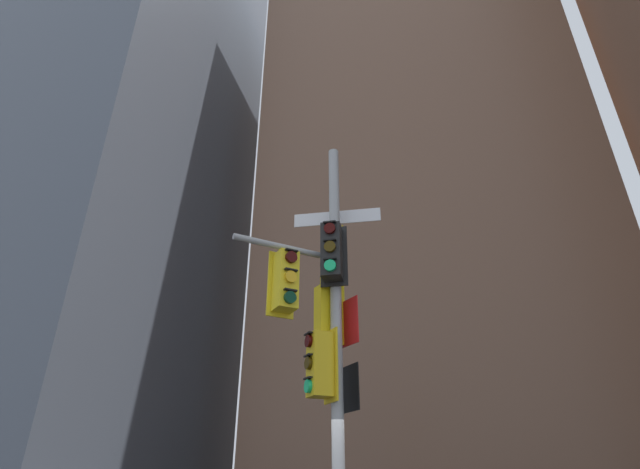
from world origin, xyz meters
name	(u,v)px	position (x,y,z in m)	size (l,w,h in m)	color
building_tower_left	(106,96)	(-16.48, 11.46, 23.02)	(14.54, 14.54, 46.03)	#4C5460
building_mid_block	(423,223)	(1.97, 20.17, 16.47)	(16.64, 16.64, 32.94)	brown
signal_pole_assembly	(327,298)	(-0.25, 0.44, 4.64)	(2.30, 3.91, 7.57)	#9EA0A3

